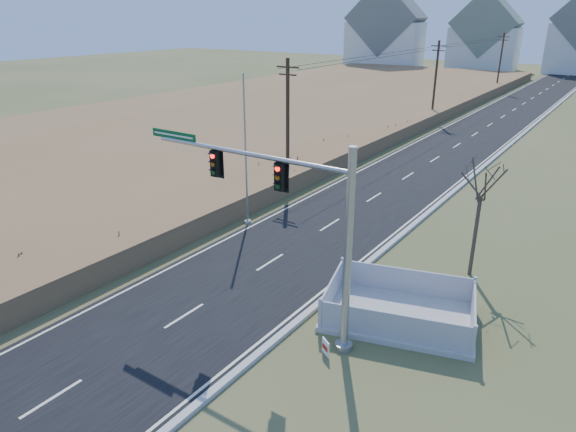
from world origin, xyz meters
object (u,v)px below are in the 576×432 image
object	(u,v)px
traffic_signal_mast	(302,222)
flagpole	(246,167)
bare_tree	(483,178)
open_sign	(326,347)
fence_enclosure	(399,313)

from	to	relation	value
traffic_signal_mast	flagpole	distance (m)	11.83
traffic_signal_mast	bare_tree	distance (m)	9.60
traffic_signal_mast	open_sign	world-z (taller)	traffic_signal_mast
fence_enclosure	bare_tree	bearing A→B (deg)	61.30
open_sign	fence_enclosure	bearing A→B (deg)	104.58
traffic_signal_mast	fence_enclosure	size ratio (longest dim) A/B	1.42
traffic_signal_mast	flagpole	xyz separation A→B (m)	(-8.89, 7.70, -1.21)
traffic_signal_mast	fence_enclosure	xyz separation A→B (m)	(2.79, 3.09, -4.45)
fence_enclosure	bare_tree	world-z (taller)	bare_tree
bare_tree	fence_enclosure	bearing A→B (deg)	-102.79
bare_tree	open_sign	bearing A→B (deg)	-104.94
flagpole	bare_tree	bearing A→B (deg)	4.39
fence_enclosure	flagpole	bearing A→B (deg)	142.55
fence_enclosure	bare_tree	distance (m)	7.36
open_sign	flagpole	bearing A→B (deg)	173.69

